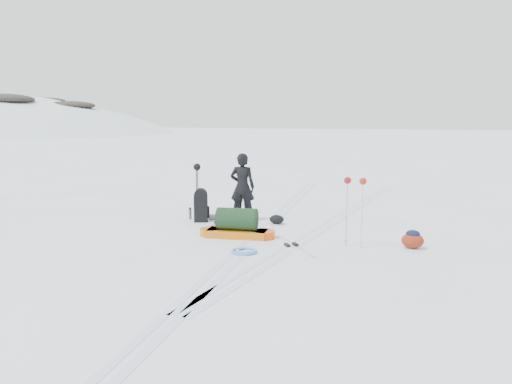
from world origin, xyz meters
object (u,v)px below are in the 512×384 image
expedition_rucksack (203,206)px  ski_poles_black (197,174)px  skier (242,187)px  pulk_sled (237,226)px

expedition_rucksack → ski_poles_black: 0.85m
skier → ski_poles_black: size_ratio=1.17×
pulk_sled → ski_poles_black: 2.29m
skier → expedition_rucksack: (-0.92, -0.46, -0.48)m
pulk_sled → expedition_rucksack: 1.94m
pulk_sled → ski_poles_black: bearing=133.7°
pulk_sled → ski_poles_black: (-1.59, 1.33, 0.98)m
expedition_rucksack → ski_poles_black: size_ratio=0.58×
skier → pulk_sled: size_ratio=1.00×
expedition_rucksack → ski_poles_black: (-0.17, 0.01, 0.83)m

